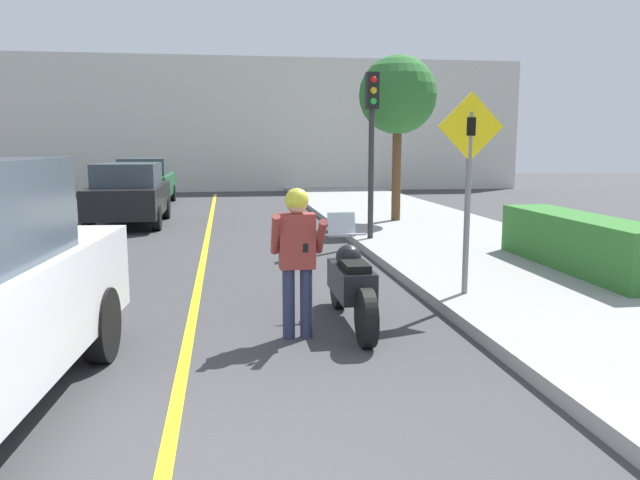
% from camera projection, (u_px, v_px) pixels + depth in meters
% --- Properties ---
extents(sidewalk_curb, '(4.40, 44.00, 0.16)m').
position_uv_depth(sidewalk_curb, '(592.00, 299.00, 8.56)').
color(sidewalk_curb, gray).
rests_on(sidewalk_curb, ground).
extents(road_center_line, '(0.12, 36.00, 0.01)m').
position_uv_depth(road_center_line, '(198.00, 286.00, 9.72)').
color(road_center_line, yellow).
rests_on(road_center_line, ground).
extents(building_backdrop, '(28.00, 1.20, 6.10)m').
position_uv_depth(building_backdrop, '(227.00, 125.00, 28.89)').
color(building_backdrop, beige).
rests_on(building_backdrop, ground).
extents(motorcycle, '(0.62, 2.33, 1.31)m').
position_uv_depth(motorcycle, '(351.00, 284.00, 7.57)').
color(motorcycle, black).
rests_on(motorcycle, ground).
extents(person_biker, '(0.59, 0.47, 1.71)m').
position_uv_depth(person_biker, '(297.00, 247.00, 6.97)').
color(person_biker, '#282D4C').
rests_on(person_biker, ground).
extents(crossing_sign, '(0.91, 0.08, 2.71)m').
position_uv_depth(crossing_sign, '(469.00, 174.00, 8.33)').
color(crossing_sign, slate).
rests_on(crossing_sign, sidewalk_curb).
extents(traffic_light, '(0.26, 0.30, 3.52)m').
position_uv_depth(traffic_light, '(372.00, 124.00, 13.18)').
color(traffic_light, '#2D2D30').
rests_on(traffic_light, sidewalk_curb).
extents(hedge_row, '(0.90, 3.95, 0.87)m').
position_uv_depth(hedge_row, '(580.00, 242.00, 10.22)').
color(hedge_row, '#33702D').
rests_on(hedge_row, sidewalk_curb).
extents(street_tree, '(2.04, 2.04, 4.32)m').
position_uv_depth(street_tree, '(398.00, 96.00, 16.29)').
color(street_tree, brown).
rests_on(street_tree, sidewalk_curb).
extents(parked_car_black, '(1.88, 4.20, 1.68)m').
position_uv_depth(parked_car_black, '(129.00, 194.00, 16.89)').
color(parked_car_black, black).
rests_on(parked_car_black, ground).
extents(parked_car_green, '(1.88, 4.20, 1.68)m').
position_uv_depth(parked_car_green, '(145.00, 181.00, 22.53)').
color(parked_car_green, black).
rests_on(parked_car_green, ground).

